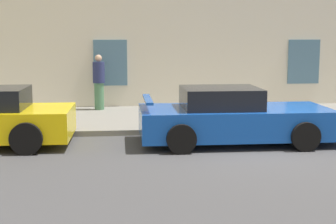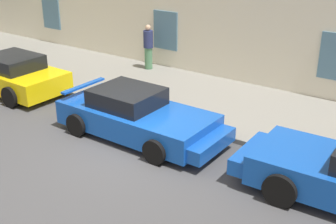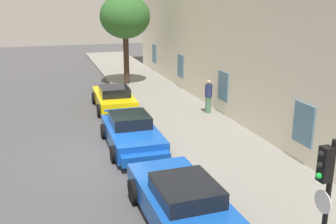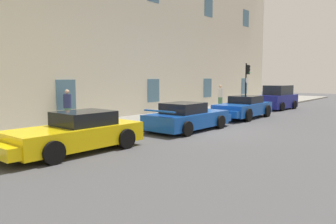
% 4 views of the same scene
% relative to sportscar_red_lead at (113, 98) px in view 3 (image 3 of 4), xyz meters
% --- Properties ---
extents(ground_plane, '(80.00, 80.00, 0.00)m').
position_rel_sportscar_red_lead_xyz_m(ground_plane, '(6.55, -1.16, -0.60)').
color(ground_plane, '#444447').
extents(sidewalk, '(60.00, 4.35, 0.14)m').
position_rel_sportscar_red_lead_xyz_m(sidewalk, '(6.55, 2.98, -0.53)').
color(sidewalk, gray).
rests_on(sidewalk, ground).
extents(sportscar_red_lead, '(4.93, 2.21, 1.33)m').
position_rel_sportscar_red_lead_xyz_m(sportscar_red_lead, '(0.00, 0.00, 0.00)').
color(sportscar_red_lead, yellow).
rests_on(sportscar_red_lead, ground).
extents(sportscar_yellow_flank, '(4.78, 2.19, 1.31)m').
position_rel_sportscar_red_lead_xyz_m(sportscar_yellow_flank, '(6.28, -0.29, -0.02)').
color(sportscar_yellow_flank, '#144CB2').
rests_on(sportscar_yellow_flank, ground).
extents(sportscar_white_middle, '(4.98, 2.23, 1.33)m').
position_rel_sportscar_red_lead_xyz_m(sportscar_white_middle, '(11.88, -0.22, 0.02)').
color(sportscar_white_middle, '#144CB2').
rests_on(sportscar_white_middle, ground).
extents(tree_near_kerb, '(3.42, 3.42, 6.14)m').
position_rel_sportscar_red_lead_xyz_m(tree_near_kerb, '(-5.74, 1.94, 4.14)').
color(tree_near_kerb, '#38281E').
rests_on(tree_near_kerb, sidewalk).
extents(traffic_light, '(0.44, 0.36, 3.31)m').
position_rel_sportscar_red_lead_xyz_m(traffic_light, '(15.58, 1.29, 1.80)').
color(traffic_light, black).
rests_on(traffic_light, sidewalk).
extents(pedestrian_strolling, '(0.39, 0.39, 1.75)m').
position_rel_sportscar_red_lead_xyz_m(pedestrian_strolling, '(2.88, 4.49, 0.43)').
color(pedestrian_strolling, '#4C7F59').
rests_on(pedestrian_strolling, sidewalk).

